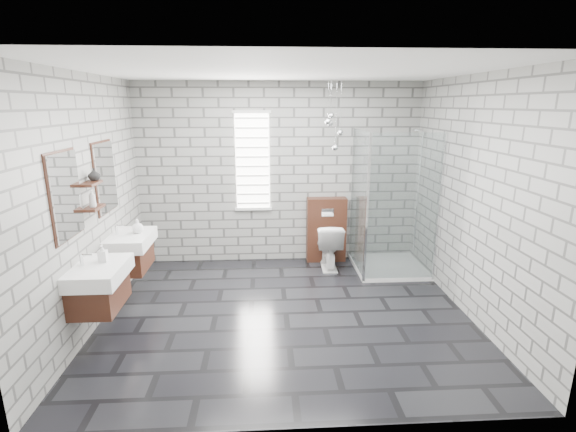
{
  "coord_description": "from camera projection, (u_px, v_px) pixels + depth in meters",
  "views": [
    {
      "loc": [
        -0.23,
        -4.42,
        2.37
      ],
      "look_at": [
        0.04,
        0.35,
        1.09
      ],
      "focal_mm": 26.0,
      "sensor_mm": 36.0,
      "label": 1
    }
  ],
  "objects": [
    {
      "name": "floor",
      "position": [
        286.0,
        314.0,
        4.89
      ],
      "size": [
        4.2,
        3.6,
        0.02
      ],
      "primitive_type": "cube",
      "color": "black",
      "rests_on": "ground"
    },
    {
      "name": "ceiling",
      "position": [
        286.0,
        70.0,
        4.18
      ],
      "size": [
        4.2,
        3.6,
        0.02
      ],
      "primitive_type": "cube",
      "color": "white",
      "rests_on": "wall_back"
    },
    {
      "name": "wall_back",
      "position": [
        279.0,
        174.0,
        6.28
      ],
      "size": [
        4.2,
        0.02,
        2.7
      ],
      "primitive_type": "cube",
      "color": "gray",
      "rests_on": "floor"
    },
    {
      "name": "wall_front",
      "position": [
        300.0,
        262.0,
        2.79
      ],
      "size": [
        4.2,
        0.02,
        2.7
      ],
      "primitive_type": "cube",
      "color": "gray",
      "rests_on": "floor"
    },
    {
      "name": "wall_left",
      "position": [
        87.0,
        204.0,
        4.42
      ],
      "size": [
        0.02,
        3.6,
        2.7
      ],
      "primitive_type": "cube",
      "color": "gray",
      "rests_on": "floor"
    },
    {
      "name": "wall_right",
      "position": [
        474.0,
        199.0,
        4.66
      ],
      "size": [
        0.02,
        3.6,
        2.7
      ],
      "primitive_type": "cube",
      "color": "gray",
      "rests_on": "floor"
    },
    {
      "name": "vanity_left",
      "position": [
        95.0,
        274.0,
        4.1
      ],
      "size": [
        0.47,
        0.7,
        1.57
      ],
      "color": "#412014",
      "rests_on": "wall_left"
    },
    {
      "name": "vanity_right",
      "position": [
        127.0,
        242.0,
        5.07
      ],
      "size": [
        0.47,
        0.7,
        1.57
      ],
      "color": "#412014",
      "rests_on": "wall_left"
    },
    {
      "name": "shelf_lower",
      "position": [
        94.0,
        208.0,
        4.38
      ],
      "size": [
        0.14,
        0.3,
        0.03
      ],
      "primitive_type": "cube",
      "color": "#412014",
      "rests_on": "wall_left"
    },
    {
      "name": "shelf_upper",
      "position": [
        91.0,
        183.0,
        4.32
      ],
      "size": [
        0.14,
        0.3,
        0.03
      ],
      "primitive_type": "cube",
      "color": "#412014",
      "rests_on": "wall_left"
    },
    {
      "name": "window",
      "position": [
        253.0,
        162.0,
        6.18
      ],
      "size": [
        0.56,
        0.05,
        1.48
      ],
      "color": "white",
      "rests_on": "wall_back"
    },
    {
      "name": "cistern_panel",
      "position": [
        326.0,
        230.0,
        6.44
      ],
      "size": [
        0.6,
        0.2,
        1.0
      ],
      "primitive_type": "cube",
      "color": "#412014",
      "rests_on": "floor"
    },
    {
      "name": "flush_plate",
      "position": [
        328.0,
        213.0,
        6.26
      ],
      "size": [
        0.18,
        0.01,
        0.12
      ],
      "primitive_type": "cube",
      "color": "silver",
      "rests_on": "cistern_panel"
    },
    {
      "name": "shower_enclosure",
      "position": [
        386.0,
        239.0,
        5.98
      ],
      "size": [
        1.0,
        1.0,
        2.03
      ],
      "color": "white",
      "rests_on": "floor"
    },
    {
      "name": "pendant_cluster",
      "position": [
        333.0,
        128.0,
        5.73
      ],
      "size": [
        0.28,
        0.25,
        0.95
      ],
      "color": "silver",
      "rests_on": "ceiling"
    },
    {
      "name": "toilet",
      "position": [
        329.0,
        245.0,
        6.22
      ],
      "size": [
        0.41,
        0.68,
        0.68
      ],
      "primitive_type": "imported",
      "rotation": [
        0.0,
        0.0,
        3.1
      ],
      "color": "white",
      "rests_on": "floor"
    },
    {
      "name": "soap_bottle_a",
      "position": [
        103.0,
        253.0,
        4.15
      ],
      "size": [
        0.08,
        0.08,
        0.18
      ],
      "primitive_type": "imported",
      "rotation": [
        0.0,
        0.0,
        0.04
      ],
      "color": "#B2B2B2",
      "rests_on": "vanity_left"
    },
    {
      "name": "soap_bottle_b",
      "position": [
        137.0,
        226.0,
        5.08
      ],
      "size": [
        0.15,
        0.15,
        0.17
      ],
      "primitive_type": "imported",
      "rotation": [
        0.0,
        0.0,
        -0.12
      ],
      "color": "#B2B2B2",
      "rests_on": "vanity_right"
    },
    {
      "name": "soap_bottle_c",
      "position": [
        92.0,
        198.0,
        4.32
      ],
      "size": [
        0.07,
        0.07,
        0.19
      ],
      "primitive_type": "imported",
      "rotation": [
        0.0,
        0.0,
        0.02
      ],
      "color": "#B2B2B2",
      "rests_on": "shelf_lower"
    },
    {
      "name": "vase",
      "position": [
        94.0,
        174.0,
        4.38
      ],
      "size": [
        0.16,
        0.16,
        0.13
      ],
      "primitive_type": "imported",
      "rotation": [
        0.0,
        0.0,
        -0.31
      ],
      "color": "#B2B2B2",
      "rests_on": "shelf_upper"
    }
  ]
}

